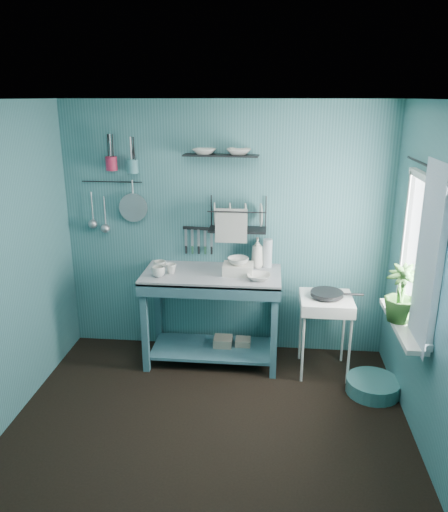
# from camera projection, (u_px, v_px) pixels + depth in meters

# --- Properties ---
(floor) EXTENTS (3.20, 3.20, 0.00)m
(floor) POSITION_uv_depth(u_px,v_px,m) (207.00, 435.00, 3.88)
(floor) COLOR black
(floor) RESTS_ON ground
(ceiling) EXTENTS (3.20, 3.20, 0.00)m
(ceiling) POSITION_uv_depth(u_px,v_px,m) (203.00, 100.00, 3.12)
(ceiling) COLOR silver
(ceiling) RESTS_ON ground
(wall_back) EXTENTS (3.20, 0.00, 3.20)m
(wall_back) POSITION_uv_depth(u_px,v_px,m) (225.00, 231.00, 4.92)
(wall_back) COLOR #386E73
(wall_back) RESTS_ON ground
(wall_front) EXTENTS (3.20, 0.00, 3.20)m
(wall_front) POSITION_uv_depth(u_px,v_px,m) (157.00, 415.00, 2.08)
(wall_front) COLOR #386E73
(wall_front) RESTS_ON ground
(wall_right) EXTENTS (0.00, 3.00, 3.00)m
(wall_right) POSITION_uv_depth(u_px,v_px,m) (441.00, 294.00, 3.35)
(wall_right) COLOR #386E73
(wall_right) RESTS_ON ground
(work_counter) EXTENTS (1.34, 0.72, 0.93)m
(work_counter) POSITION_uv_depth(u_px,v_px,m) (212.00, 317.00, 4.87)
(work_counter) COLOR #356371
(work_counter) RESTS_ON floor
(mug_left) EXTENTS (0.12, 0.12, 0.10)m
(mug_left) POSITION_uv_depth(u_px,v_px,m) (158.00, 272.00, 4.61)
(mug_left) COLOR silver
(mug_left) RESTS_ON work_counter
(mug_mid) EXTENTS (0.14, 0.14, 0.09)m
(mug_mid) POSITION_uv_depth(u_px,v_px,m) (171.00, 269.00, 4.69)
(mug_mid) COLOR silver
(mug_mid) RESTS_ON work_counter
(mug_right) EXTENTS (0.17, 0.17, 0.10)m
(mug_right) POSITION_uv_depth(u_px,v_px,m) (160.00, 266.00, 4.76)
(mug_right) COLOR silver
(mug_right) RESTS_ON work_counter
(wash_tub) EXTENTS (0.28, 0.22, 0.10)m
(wash_tub) POSITION_uv_depth(u_px,v_px,m) (238.00, 269.00, 4.67)
(wash_tub) COLOR silver
(wash_tub) RESTS_ON work_counter
(tub_bowl) EXTENTS (0.20, 0.19, 0.06)m
(tub_bowl) POSITION_uv_depth(u_px,v_px,m) (238.00, 261.00, 4.65)
(tub_bowl) COLOR silver
(tub_bowl) RESTS_ON wash_tub
(soap_bottle) EXTENTS (0.11, 0.12, 0.30)m
(soap_bottle) POSITION_uv_depth(u_px,v_px,m) (257.00, 253.00, 4.83)
(soap_bottle) COLOR silver
(soap_bottle) RESTS_ON work_counter
(water_bottle) EXTENTS (0.09, 0.09, 0.28)m
(water_bottle) POSITION_uv_depth(u_px,v_px,m) (268.00, 253.00, 4.85)
(water_bottle) COLOR #B3BDC7
(water_bottle) RESTS_ON work_counter
(counter_bowl) EXTENTS (0.22, 0.22, 0.05)m
(counter_bowl) POSITION_uv_depth(u_px,v_px,m) (259.00, 277.00, 4.54)
(counter_bowl) COLOR silver
(counter_bowl) RESTS_ON work_counter
(hotplate_stand) EXTENTS (0.48, 0.48, 0.76)m
(hotplate_stand) POSITION_uv_depth(u_px,v_px,m) (324.00, 335.00, 4.69)
(hotplate_stand) COLOR white
(hotplate_stand) RESTS_ON floor
(frying_pan) EXTENTS (0.30, 0.30, 0.03)m
(frying_pan) POSITION_uv_depth(u_px,v_px,m) (327.00, 293.00, 4.56)
(frying_pan) COLOR black
(frying_pan) RESTS_ON hotplate_stand
(knife_strip) EXTENTS (0.32, 0.05, 0.03)m
(knife_strip) POSITION_uv_depth(u_px,v_px,m) (199.00, 228.00, 4.91)
(knife_strip) COLOR black
(knife_strip) RESTS_ON wall_back
(dish_rack) EXTENTS (0.56, 0.26, 0.32)m
(dish_rack) POSITION_uv_depth(u_px,v_px,m) (238.00, 214.00, 4.73)
(dish_rack) COLOR black
(dish_rack) RESTS_ON wall_back
(upper_shelf) EXTENTS (0.71, 0.22, 0.01)m
(upper_shelf) POSITION_uv_depth(u_px,v_px,m) (221.00, 155.00, 4.60)
(upper_shelf) COLOR black
(upper_shelf) RESTS_ON wall_back
(shelf_bowl_left) EXTENTS (0.24, 0.24, 0.05)m
(shelf_bowl_left) POSITION_uv_depth(u_px,v_px,m) (204.00, 149.00, 4.60)
(shelf_bowl_left) COLOR silver
(shelf_bowl_left) RESTS_ON upper_shelf
(shelf_bowl_right) EXTENTS (0.23, 0.23, 0.06)m
(shelf_bowl_right) POSITION_uv_depth(u_px,v_px,m) (239.00, 147.00, 4.56)
(shelf_bowl_right) COLOR silver
(shelf_bowl_right) RESTS_ON upper_shelf
(utensil_cup_magenta) EXTENTS (0.11, 0.11, 0.13)m
(utensil_cup_magenta) POSITION_uv_depth(u_px,v_px,m) (111.00, 164.00, 4.75)
(utensil_cup_magenta) COLOR #A81F3D
(utensil_cup_magenta) RESTS_ON wall_back
(utensil_cup_teal) EXTENTS (0.11, 0.11, 0.13)m
(utensil_cup_teal) POSITION_uv_depth(u_px,v_px,m) (132.00, 166.00, 4.74)
(utensil_cup_teal) COLOR teal
(utensil_cup_teal) RESTS_ON wall_back
(colander) EXTENTS (0.28, 0.03, 0.28)m
(colander) POSITION_uv_depth(u_px,v_px,m) (133.00, 208.00, 4.89)
(colander) COLOR #A7A8AF
(colander) RESTS_ON wall_back
(ladle_outer) EXTENTS (0.01, 0.01, 0.30)m
(ladle_outer) POSITION_uv_depth(u_px,v_px,m) (92.00, 207.00, 4.94)
(ladle_outer) COLOR #A7A8AF
(ladle_outer) RESTS_ON wall_back
(ladle_inner) EXTENTS (0.01, 0.01, 0.30)m
(ladle_inner) POSITION_uv_depth(u_px,v_px,m) (105.00, 211.00, 4.94)
(ladle_inner) COLOR #A7A8AF
(ladle_inner) RESTS_ON wall_back
(hook_rail) EXTENTS (0.60, 0.01, 0.01)m
(hook_rail) POSITION_uv_depth(u_px,v_px,m) (112.00, 182.00, 4.85)
(hook_rail) COLOR black
(hook_rail) RESTS_ON wall_back
(window_glass) EXTENTS (0.00, 1.10, 1.10)m
(window_glass) POSITION_uv_depth(u_px,v_px,m) (422.00, 253.00, 3.73)
(window_glass) COLOR white
(window_glass) RESTS_ON wall_right
(windowsill) EXTENTS (0.16, 0.95, 0.04)m
(windowsill) POSITION_uv_depth(u_px,v_px,m) (402.00, 324.00, 3.92)
(windowsill) COLOR white
(windowsill) RESTS_ON wall_right
(curtain) EXTENTS (0.00, 1.35, 1.35)m
(curtain) POSITION_uv_depth(u_px,v_px,m) (426.00, 259.00, 3.44)
(curtain) COLOR white
(curtain) RESTS_ON wall_right
(curtain_rod) EXTENTS (0.02, 1.05, 0.02)m
(curtain_rod) POSITION_uv_depth(u_px,v_px,m) (427.00, 166.00, 3.54)
(curtain_rod) COLOR black
(curtain_rod) RESTS_ON wall_right
(potted_plant) EXTENTS (0.33, 0.33, 0.46)m
(potted_plant) POSITION_uv_depth(u_px,v_px,m) (401.00, 294.00, 3.87)
(potted_plant) COLOR #336327
(potted_plant) RESTS_ON windowsill
(storage_tin_large) EXTENTS (0.18, 0.18, 0.22)m
(storage_tin_large) POSITION_uv_depth(u_px,v_px,m) (223.00, 347.00, 5.02)
(storage_tin_large) COLOR gray
(storage_tin_large) RESTS_ON floor
(storage_tin_small) EXTENTS (0.15, 0.15, 0.20)m
(storage_tin_small) POSITION_uv_depth(u_px,v_px,m) (243.00, 348.00, 5.03)
(storage_tin_small) COLOR gray
(storage_tin_small) RESTS_ON floor
(floor_basin) EXTENTS (0.47, 0.47, 0.13)m
(floor_basin) POSITION_uv_depth(u_px,v_px,m) (373.00, 386.00, 4.43)
(floor_basin) COLOR teal
(floor_basin) RESTS_ON floor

